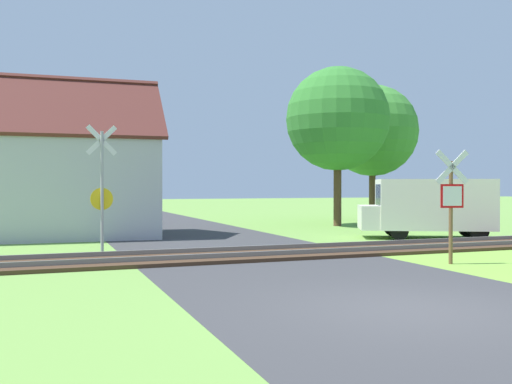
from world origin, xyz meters
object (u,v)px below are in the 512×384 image
stop_sign_near (451,199)px  crossing_sign_far (102,185)px  house (47,183)px  mail_truck (430,206)px  tree_right (338,119)px  tree_far (372,131)px

stop_sign_near → crossing_sign_far: crossing_sign_far is taller
stop_sign_near → house: bearing=-37.7°
stop_sign_near → mail_truck: bearing=-109.9°
house → mail_truck: house is taller
stop_sign_near → house: size_ratio=0.33×
stop_sign_near → tree_right: size_ratio=0.37×
house → stop_sign_near: bearing=-48.9°
mail_truck → house: bearing=93.2°
mail_truck → tree_right: bearing=25.8°
house → tree_right: tree_right is taller
house → tree_far: (17.78, 5.04, 3.08)m
tree_far → stop_sign_near: bearing=-116.1°
crossing_sign_far → tree_right: tree_right is taller
house → tree_far: tree_far is taller
crossing_sign_far → tree_right: size_ratio=0.47×
tree_far → tree_right: size_ratio=0.99×
stop_sign_near → house: 15.18m
house → tree_right: size_ratio=1.11×
house → mail_truck: 14.73m
crossing_sign_far → house: house is taller
crossing_sign_far → tree_far: 20.44m
stop_sign_near → house: (-9.49, 11.84, 0.48)m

